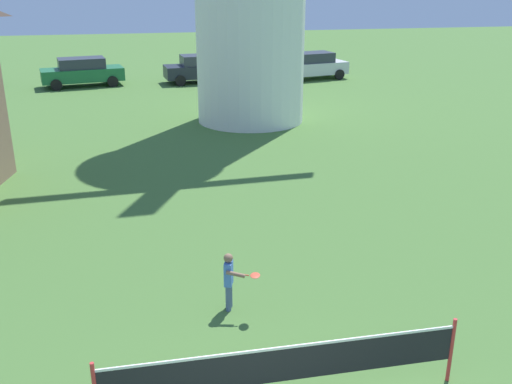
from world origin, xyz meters
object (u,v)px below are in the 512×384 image
player_far (230,278)px  tennis_net (284,364)px  parked_car_silver (312,65)px  parked_car_green (82,72)px  parked_car_black (203,68)px

player_far → tennis_net: bearing=-82.8°
parked_car_silver → player_far: bearing=-110.0°
tennis_net → parked_car_silver: bearing=72.5°
player_far → parked_car_silver: parked_car_silver is taller
parked_car_green → parked_car_silver: bearing=-1.0°
parked_car_green → tennis_net: bearing=-80.2°
parked_car_green → player_far: bearing=-79.9°
parked_car_green → parked_car_silver: 13.26m
tennis_net → parked_car_green: 27.75m
parked_car_green → parked_car_silver: (13.26, -0.24, -0.00)m
parked_car_black → player_far: bearing=-95.5°
tennis_net → parked_car_silver: (8.54, 27.11, 0.12)m
tennis_net → parked_car_green: (-4.72, 27.35, 0.12)m
tennis_net → parked_car_green: size_ratio=1.14×
player_far → parked_car_green: 25.02m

